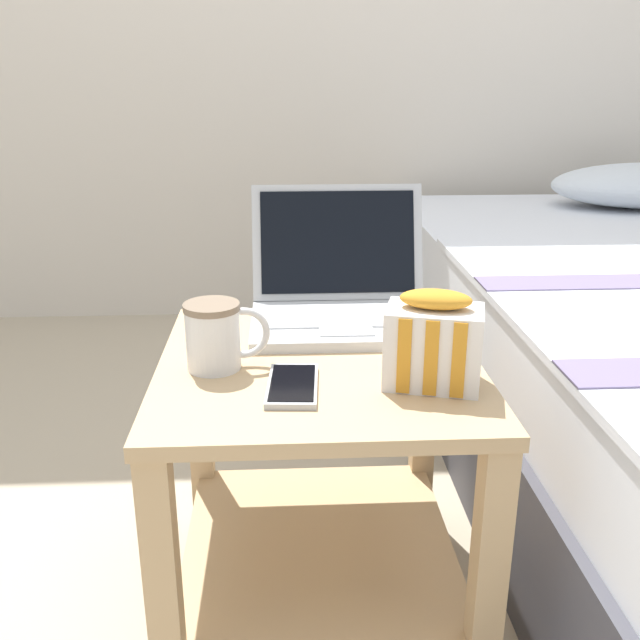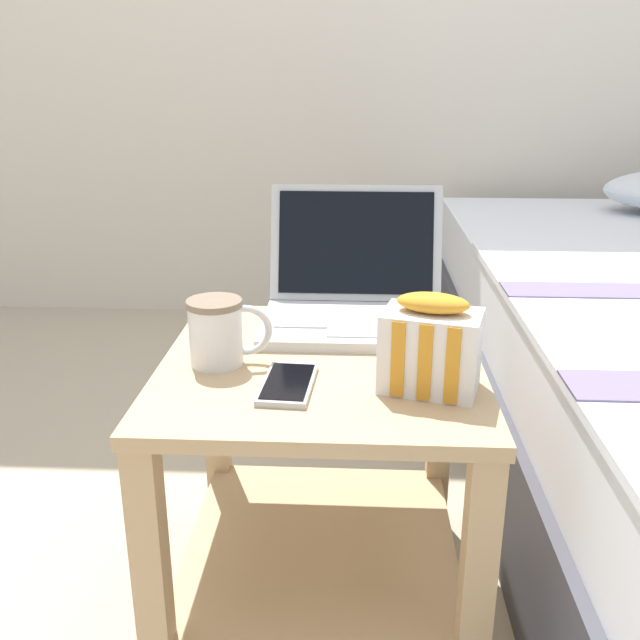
{
  "view_description": "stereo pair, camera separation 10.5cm",
  "coord_description": "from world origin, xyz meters",
  "px_view_note": "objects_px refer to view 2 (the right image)",
  "views": [
    {
      "loc": [
        -0.05,
        -1.03,
        0.89
      ],
      "look_at": [
        0.0,
        -0.04,
        0.54
      ],
      "focal_mm": 40.0,
      "sensor_mm": 36.0,
      "label": 1
    },
    {
      "loc": [
        0.05,
        -1.03,
        0.89
      ],
      "look_at": [
        0.0,
        -0.04,
        0.54
      ],
      "focal_mm": 40.0,
      "sensor_mm": 36.0,
      "label": 2
    }
  ],
  "objects_px": {
    "cell_phone": "(288,384)",
    "snack_bag": "(431,347)",
    "laptop": "(355,297)",
    "mug_front_left": "(218,329)"
  },
  "relations": [
    {
      "from": "cell_phone",
      "to": "laptop",
      "type": "bearing_deg",
      "value": 72.21
    },
    {
      "from": "cell_phone",
      "to": "snack_bag",
      "type": "bearing_deg",
      "value": 1.59
    },
    {
      "from": "mug_front_left",
      "to": "cell_phone",
      "type": "xyz_separation_m",
      "value": [
        0.11,
        -0.08,
        -0.05
      ]
    },
    {
      "from": "laptop",
      "to": "mug_front_left",
      "type": "distance_m",
      "value": 0.29
    },
    {
      "from": "laptop",
      "to": "cell_phone",
      "type": "height_order",
      "value": "laptop"
    },
    {
      "from": "mug_front_left",
      "to": "cell_phone",
      "type": "relative_size",
      "value": 0.89
    },
    {
      "from": "mug_front_left",
      "to": "cell_phone",
      "type": "distance_m",
      "value": 0.15
    },
    {
      "from": "mug_front_left",
      "to": "cell_phone",
      "type": "bearing_deg",
      "value": -35.62
    },
    {
      "from": "mug_front_left",
      "to": "snack_bag",
      "type": "xyz_separation_m",
      "value": [
        0.31,
        -0.08,
        0.01
      ]
    },
    {
      "from": "laptop",
      "to": "cell_phone",
      "type": "relative_size",
      "value": 2.23
    }
  ]
}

